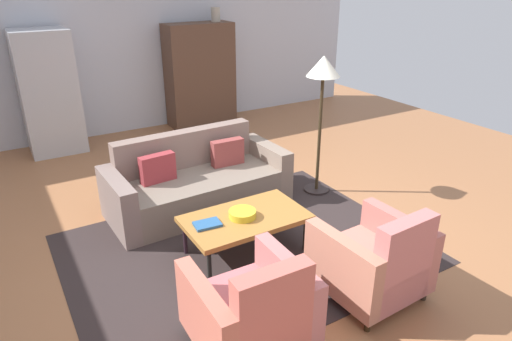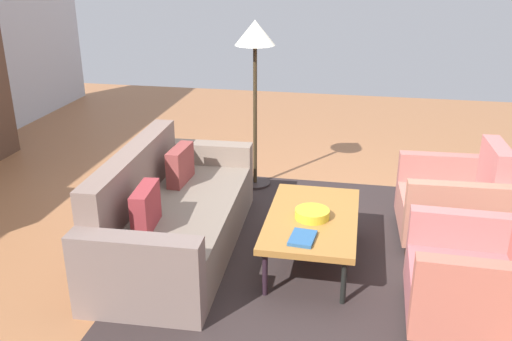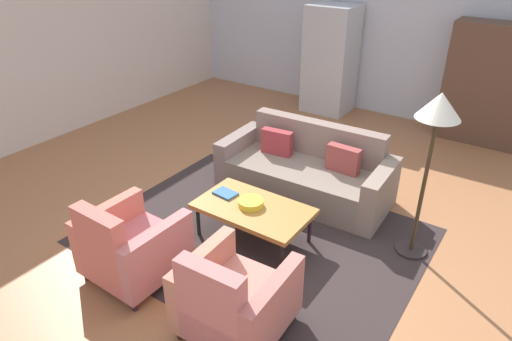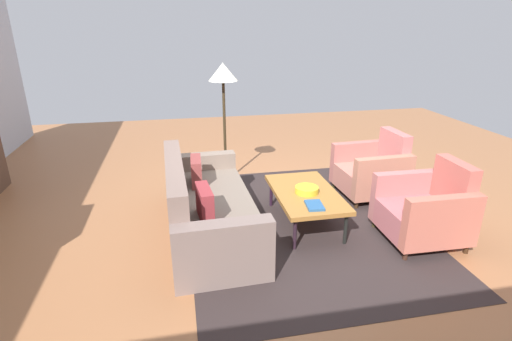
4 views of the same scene
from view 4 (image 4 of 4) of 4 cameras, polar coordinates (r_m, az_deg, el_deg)
ground_plane at (r=4.93m, az=4.33°, el=-6.11°), size 10.86×10.86×0.00m
area_rug at (r=4.70m, az=6.46°, el=-7.59°), size 3.40×2.60×0.01m
couch at (r=4.38m, az=-7.78°, el=-5.71°), size 2.13×0.97×0.86m
coffee_table at (r=4.55m, az=7.25°, el=-3.46°), size 1.20×0.70×0.41m
armchair_left at (r=4.58m, az=23.71°, el=-5.36°), size 0.82×0.82×0.88m
armchair_right at (r=5.52m, az=16.84°, el=-0.09°), size 0.83×0.83×0.88m
fruit_bowl at (r=4.49m, az=7.41°, el=-2.80°), size 0.27×0.27×0.07m
book_stack at (r=4.18m, az=8.53°, el=-5.05°), size 0.26×0.19×0.03m
floor_lamp at (r=5.49m, az=-4.80°, el=12.54°), size 0.40×0.40×1.72m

